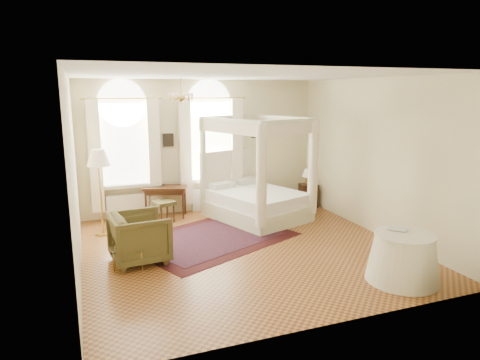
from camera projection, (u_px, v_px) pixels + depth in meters
The scene contains 18 objects.
ground at pixel (244, 248), 8.37m from camera, with size 6.00×6.00×0.00m, color #A0682E.
room_walls at pixel (244, 148), 7.96m from camera, with size 6.00×6.00×6.00m.
window_left at pixel (125, 158), 10.05m from camera, with size 1.62×0.27×3.29m.
window_right at pixel (211, 153), 10.77m from camera, with size 1.62×0.27×3.29m.
chandelier at pixel (181, 97), 8.57m from camera, with size 0.51×0.45×0.50m.
wall_pictures at pixel (205, 137), 10.74m from camera, with size 2.54×0.03×0.39m.
canopy_bed at pixel (257, 196), 10.25m from camera, with size 2.45×2.70×2.43m.
nightstand at pixel (308, 195), 11.34m from camera, with size 0.43×0.39×0.62m, color #331C0E.
nightstand_lamp at pixel (308, 174), 11.29m from camera, with size 0.27×0.27×0.40m.
writing_desk at pixel (165, 191), 10.37m from camera, with size 1.13×0.84×0.76m.
laptop at pixel (157, 185), 10.39m from camera, with size 0.35×0.23×0.03m, color black.
stool at pixel (164, 205), 9.99m from camera, with size 0.55×0.55×0.51m.
armchair at pixel (140, 237), 7.65m from camera, with size 0.96×0.99×0.90m, color #4A4220.
coffee_table at pixel (128, 250), 7.37m from camera, with size 0.61×0.49×0.37m.
floor_lamp at pixel (99, 162), 8.89m from camera, with size 0.47×0.47×1.84m.
oriental_rug at pixel (211, 238), 8.93m from camera, with size 3.87×3.41×0.01m.
side_table at pixel (403, 258), 6.88m from camera, with size 1.16×1.16×0.79m.
book at pixel (396, 231), 6.90m from camera, with size 0.21×0.29×0.03m, color black.
Camera 1 is at (-2.84, -7.39, 3.02)m, focal length 32.00 mm.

